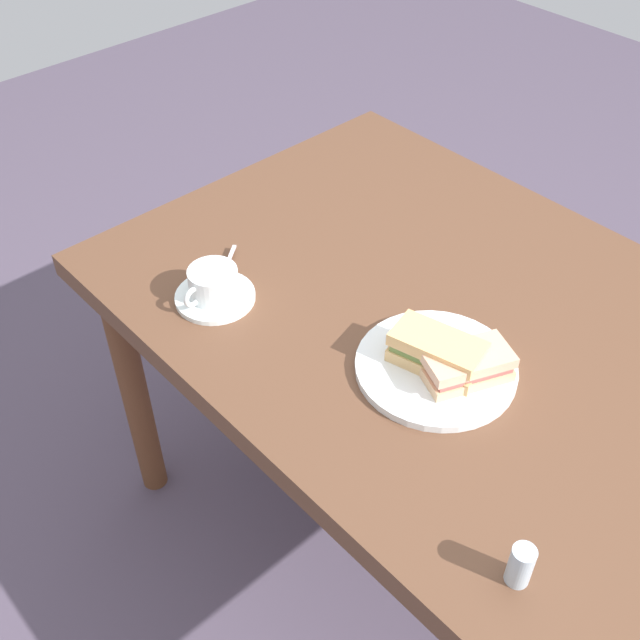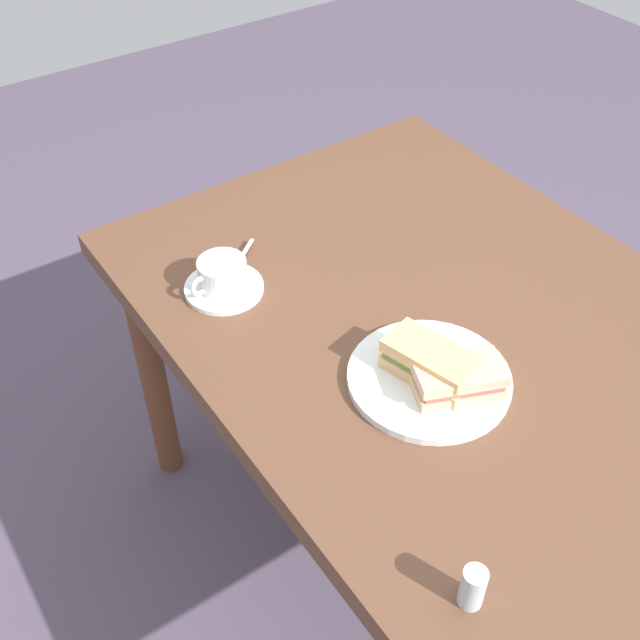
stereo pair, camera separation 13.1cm
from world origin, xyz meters
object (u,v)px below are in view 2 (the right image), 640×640
at_px(sandwich_front, 430,363).
at_px(coffee_cup, 222,274).
at_px(spoon, 240,259).
at_px(coffee_saucer, 224,288).
at_px(dining_table, 460,369).
at_px(salt_shaker, 473,587).
at_px(sandwich_plate, 429,378).
at_px(sandwich_back, 458,379).

relative_size(sandwich_front, coffee_cup, 1.41).
distance_m(sandwich_front, spoon, 0.45).
xyz_separation_m(coffee_saucer, coffee_cup, (0.00, -0.00, 0.03)).
xyz_separation_m(dining_table, salt_shaker, (0.36, -0.32, 0.11)).
relative_size(coffee_saucer, coffee_cup, 1.27).
height_order(sandwich_plate, sandwich_back, sandwich_back).
relative_size(sandwich_front, coffee_saucer, 1.11).
height_order(dining_table, sandwich_plate, sandwich_plate).
bearing_deg(spoon, sandwich_plate, 12.50).
height_order(sandwich_plate, coffee_saucer, sandwich_plate).
height_order(sandwich_front, spoon, sandwich_front).
bearing_deg(dining_table, coffee_cup, -140.81).
height_order(coffee_cup, salt_shaker, same).
xyz_separation_m(sandwich_front, coffee_cup, (-0.39, -0.16, -0.00)).
height_order(dining_table, coffee_cup, coffee_cup).
bearing_deg(coffee_saucer, sandwich_plate, 22.37).
height_order(sandwich_front, coffee_cup, sandwich_front).
relative_size(sandwich_back, coffee_saucer, 1.08).
bearing_deg(coffee_saucer, coffee_cup, -81.80).
relative_size(coffee_cup, spoon, 1.35).
height_order(spoon, salt_shaker, salt_shaker).
relative_size(coffee_saucer, spoon, 1.71).
bearing_deg(salt_shaker, dining_table, 138.05).
bearing_deg(coffee_cup, dining_table, 39.19).
xyz_separation_m(dining_table, spoon, (-0.39, -0.22, 0.09)).
xyz_separation_m(sandwich_plate, salt_shaker, (0.32, -0.20, 0.03)).
bearing_deg(coffee_saucer, sandwich_back, 21.76).
distance_m(sandwich_plate, sandwich_back, 0.06).
bearing_deg(salt_shaker, coffee_cup, 176.55).
bearing_deg(spoon, salt_shaker, -8.05).
distance_m(coffee_cup, salt_shaker, 0.70).
distance_m(dining_table, spoon, 0.46).
bearing_deg(sandwich_back, sandwich_plate, -163.32).
height_order(sandwich_plate, coffee_cup, coffee_cup).
height_order(coffee_saucer, coffee_cup, coffee_cup).
xyz_separation_m(spoon, salt_shaker, (0.75, -0.11, 0.02)).
distance_m(sandwich_front, coffee_saucer, 0.42).
height_order(dining_table, spoon, spoon).
distance_m(sandwich_plate, spoon, 0.45).
height_order(dining_table, coffee_saucer, coffee_saucer).
bearing_deg(sandwich_back, coffee_cup, -158.07).
bearing_deg(sandwich_plate, coffee_cup, -157.44).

